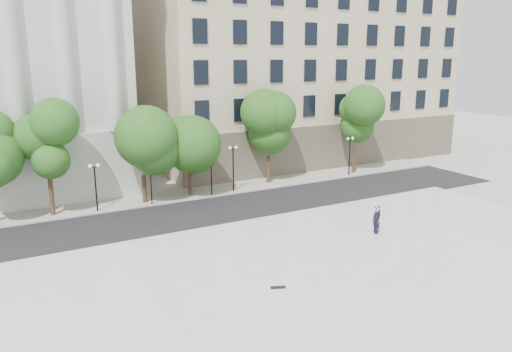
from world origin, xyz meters
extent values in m
plane|color=#B2AFA8|center=(0.00, 0.00, 0.00)|extent=(160.00, 160.00, 0.00)
cube|color=silver|center=(0.00, 3.00, 0.23)|extent=(44.00, 22.00, 0.45)
cube|color=black|center=(0.00, 18.00, 0.01)|extent=(60.00, 8.00, 0.02)
cube|color=#AFADA2|center=(0.00, 24.00, 0.06)|extent=(60.00, 4.00, 0.12)
cube|color=beige|center=(20.00, 39.00, 10.50)|extent=(36.00, 26.00, 21.00)
cylinder|color=black|center=(-2.24, 22.30, 1.75)|extent=(0.10, 0.10, 3.50)
imported|color=black|center=(-2.24, 22.30, 3.87)|extent=(1.03, 1.83, 0.73)
cylinder|color=black|center=(3.22, 22.30, 1.75)|extent=(0.10, 0.10, 3.50)
imported|color=black|center=(3.22, 22.30, 3.88)|extent=(0.41, 1.90, 0.76)
imported|color=black|center=(8.71, 7.23, 0.71)|extent=(0.78, 1.95, 0.52)
cube|color=black|center=(-1.37, 3.43, 0.49)|extent=(0.81, 0.48, 0.08)
cylinder|color=#382619|center=(-9.85, 23.26, 1.61)|extent=(0.36, 0.36, 3.21)
sphere|color=#214F16|center=(-9.85, 23.26, 5.96)|extent=(3.45, 3.45, 3.45)
cylinder|color=#382619|center=(-2.57, 23.18, 1.21)|extent=(0.36, 0.36, 2.41)
sphere|color=#214F16|center=(-2.57, 23.18, 4.48)|extent=(4.44, 4.44, 4.44)
cylinder|color=#382619|center=(1.71, 23.55, 1.33)|extent=(0.36, 0.36, 2.66)
sphere|color=#214F16|center=(1.71, 23.55, 4.94)|extent=(4.24, 4.24, 4.24)
cylinder|color=#382619|center=(9.99, 23.95, 1.36)|extent=(0.36, 0.36, 2.73)
sphere|color=#214F16|center=(9.99, 23.95, 5.07)|extent=(3.97, 3.97, 3.97)
cylinder|color=#382619|center=(20.08, 23.29, 1.50)|extent=(0.36, 0.36, 2.99)
sphere|color=#214F16|center=(20.08, 23.29, 5.55)|extent=(3.83, 3.83, 3.83)
cylinder|color=black|center=(-6.61, 22.60, 1.86)|extent=(0.12, 0.12, 3.71)
cube|color=black|center=(-6.61, 22.60, 3.71)|extent=(0.60, 0.06, 0.06)
sphere|color=white|center=(-6.91, 22.60, 3.81)|extent=(0.28, 0.28, 0.28)
sphere|color=white|center=(-6.31, 22.60, 3.81)|extent=(0.28, 0.28, 0.28)
cylinder|color=black|center=(5.51, 22.60, 2.04)|extent=(0.12, 0.12, 4.08)
cube|color=black|center=(5.51, 22.60, 4.08)|extent=(0.60, 0.06, 0.06)
sphere|color=white|center=(5.21, 22.60, 4.18)|extent=(0.28, 0.28, 0.28)
sphere|color=white|center=(5.81, 22.60, 4.18)|extent=(0.28, 0.28, 0.28)
cylinder|color=black|center=(18.86, 22.60, 1.92)|extent=(0.12, 0.12, 3.84)
cube|color=black|center=(18.86, 22.60, 3.84)|extent=(0.60, 0.06, 0.06)
sphere|color=white|center=(18.56, 22.60, 3.94)|extent=(0.28, 0.28, 0.28)
sphere|color=white|center=(19.16, 22.60, 3.94)|extent=(0.28, 0.28, 0.28)
camera|label=1|loc=(-13.85, -16.88, 12.25)|focal=35.00mm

